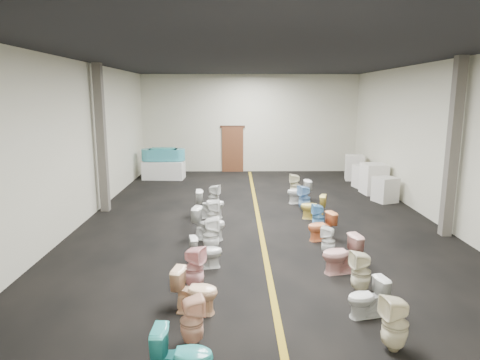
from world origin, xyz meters
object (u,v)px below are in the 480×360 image
Objects in this scene: toilet_left_1 at (192,321)px; toilet_right_6 at (318,217)px; toilet_left_8 at (210,204)px; toilet_right_3 at (341,254)px; toilet_left_0 at (183,356)px; toilet_left_2 at (196,291)px; toilet_right_10 at (295,186)px; toilet_right_7 at (313,207)px; toilet_right_0 at (395,324)px; toilet_right_1 at (367,298)px; toilet_left_4 at (206,252)px; toilet_right_8 at (304,198)px; toilet_right_2 at (361,272)px; toilet_left_6 at (209,223)px; toilet_right_4 at (328,241)px; toilet_right_9 at (299,192)px; appliance_crate_d at (354,168)px; toilet_left_5 at (211,235)px; toilet_left_7 at (213,214)px; bathtub at (163,154)px; appliance_crate_a at (385,190)px; appliance_crate_c at (365,177)px; toilet_left_3 at (194,268)px; appliance_crate_b at (374,179)px; display_table at (164,170)px; toilet_right_5 at (321,226)px.

toilet_left_1 reaches higher than toilet_right_6.
toilet_right_3 is at bearing -147.74° from toilet_left_8.
toilet_left_0 reaches higher than toilet_left_2.
toilet_right_7 is at bearing 0.98° from toilet_right_10.
toilet_right_1 is (-0.10, 0.94, -0.08)m from toilet_right_0.
toilet_right_8 is at bearing -43.02° from toilet_left_4.
toilet_left_1 is 6.07m from toilet_right_6.
toilet_left_0 is 3.86m from toilet_right_2.
toilet_left_6 is 1.21× the size of toilet_right_4.
toilet_right_1 is at bearing -8.12° from toilet_right_9.
toilet_left_1 is at bearing -68.89° from toilet_right_2.
appliance_crate_d is 9.54m from toilet_left_6.
toilet_right_4 is at bearing 12.59° from toilet_right_7.
toilet_left_0 is 0.92× the size of toilet_left_8.
toilet_left_2 is at bearing -72.94° from toilet_right_3.
toilet_right_2 is at bearing 30.54° from toilet_right_4.
toilet_left_5 is (0.10, 2.76, 0.04)m from toilet_left_2.
appliance_crate_d reaches higher than toilet_left_7.
toilet_left_0 is 5.15m from toilet_right_4.
bathtub reaches higher than toilet_right_6.
appliance_crate_a is at bearing -27.27° from toilet_left_2.
toilet_right_10 is at bearing -34.09° from toilet_left_1.
toilet_right_0 is at bearing -100.88° from toilet_left_2.
bathtub is 2.44× the size of toilet_left_2.
appliance_crate_c is 1.29× the size of toilet_right_4.
toilet_right_2 is 0.99× the size of toilet_right_3.
toilet_right_9 is at bearing -3.07° from toilet_left_3.
toilet_left_5 is (0.07, 3.72, 0.05)m from toilet_left_1.
toilet_left_1 is at bearing -8.30° from toilet_right_7.
toilet_right_1 is at bearing 176.82° from toilet_right_0.
toilet_left_2 is 5.26m from toilet_right_6.
appliance_crate_b is at bearing 98.15° from toilet_right_10.
toilet_right_10 is at bearing -13.15° from toilet_left_0.
display_table is 9.16m from appliance_crate_a.
appliance_crate_b is 5.17m from toilet_right_6.
toilet_right_4 is 1.86m from toilet_right_6.
toilet_right_8 is (0.02, 6.52, 0.07)m from toilet_right_1.
appliance_crate_a is at bearing 145.30° from toilet_right_1.
toilet_right_4 is (-0.20, 1.86, -0.06)m from toilet_right_2.
appliance_crate_c is at bearing 119.63° from toilet_right_8.
toilet_right_8 is at bearing -156.43° from toilet_right_4.
toilet_right_10 reaches higher than toilet_right_0.
bathtub is 13.67m from toilet_left_0.
toilet_right_5 is (-0.10, 4.70, -0.05)m from toilet_right_0.
appliance_crate_a is at bearing 74.62° from toilet_right_10.
toilet_right_0 is (5.33, -12.75, 0.02)m from display_table.
appliance_crate_c is 7.76m from toilet_right_4.
toilet_left_2 is 1.11× the size of toilet_left_4.
toilet_left_5 is at bearing -74.52° from bathtub.
toilet_left_2 is 6.94m from toilet_right_8.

